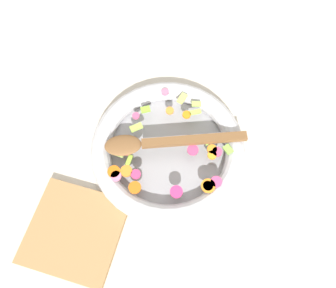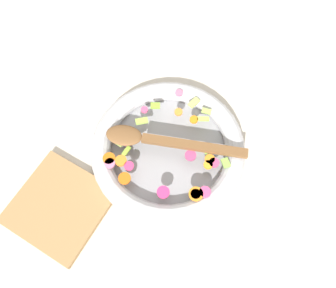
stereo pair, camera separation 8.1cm
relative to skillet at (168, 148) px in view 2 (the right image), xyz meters
name	(u,v)px [view 2 (the right image)]	position (x,y,z in m)	size (l,w,h in m)	color
ground_plane	(168,152)	(0.00, 0.00, -0.02)	(4.00, 4.00, 0.00)	beige
skillet	(168,148)	(0.00, 0.00, 0.00)	(0.39, 0.39, 0.05)	gray
chopped_vegetables	(165,153)	(-0.03, -0.01, 0.03)	(0.30, 0.29, 0.01)	orange
wooden_spoon	(161,141)	(-0.01, 0.02, 0.04)	(0.16, 0.34, 0.01)	brown
cutting_board	(60,206)	(-0.26, 0.15, -0.01)	(0.21, 0.21, 0.02)	#9E7547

